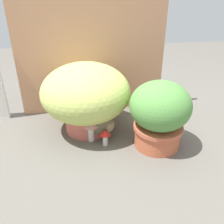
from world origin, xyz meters
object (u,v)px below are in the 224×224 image
at_px(leafy_planter, 159,113).
at_px(mushroom_ornament_red, 105,135).
at_px(cat, 98,119).
at_px(grass_planter, 86,95).
at_px(mushroom_ornament_pink, 91,125).

xyz_separation_m(leafy_planter, mushroom_ornament_red, (-0.32, 0.05, -0.15)).
distance_m(leafy_planter, cat, 0.41).
relative_size(leafy_planter, cat, 1.26).
relative_size(grass_planter, mushroom_ornament_pink, 3.79).
relative_size(grass_planter, leafy_planter, 1.38).
relative_size(cat, mushroom_ornament_pink, 2.16).
relative_size(grass_planter, mushroom_ornament_red, 5.47).
xyz_separation_m(grass_planter, mushroom_ornament_pink, (0.01, -0.14, -0.15)).
relative_size(mushroom_ornament_red, mushroom_ornament_pink, 0.69).
bearing_deg(leafy_planter, grass_planter, 148.38).
bearing_deg(leafy_planter, cat, 153.62).
bearing_deg(grass_planter, cat, -51.73).
xyz_separation_m(leafy_planter, cat, (-0.35, 0.18, -0.10)).
bearing_deg(mushroom_ornament_red, grass_planter, 115.08).
height_order(cat, mushroom_ornament_pink, cat).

